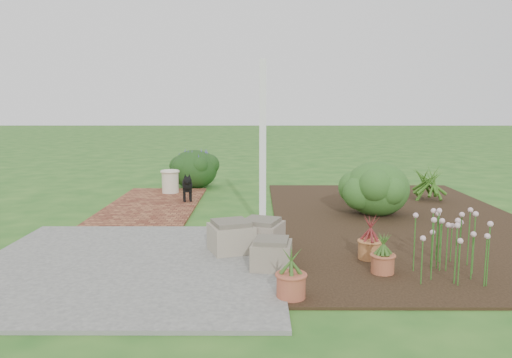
{
  "coord_description": "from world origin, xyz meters",
  "views": [
    {
      "loc": [
        0.22,
        -7.27,
        1.83
      ],
      "look_at": [
        0.2,
        0.4,
        0.7
      ],
      "focal_mm": 35.0,
      "sensor_mm": 36.0,
      "label": 1
    }
  ],
  "objects_px": {
    "stone_trough_near": "(272,255)",
    "evergreen_shrub": "(377,187)",
    "cream_ceramic_urn": "(170,182)",
    "black_dog": "(187,186)"
  },
  "relations": [
    {
      "from": "black_dog",
      "to": "evergreen_shrub",
      "type": "relative_size",
      "value": 0.53
    },
    {
      "from": "stone_trough_near",
      "to": "evergreen_shrub",
      "type": "relative_size",
      "value": 0.4
    },
    {
      "from": "black_dog",
      "to": "cream_ceramic_urn",
      "type": "distance_m",
      "value": 1.03
    },
    {
      "from": "cream_ceramic_urn",
      "to": "evergreen_shrub",
      "type": "height_order",
      "value": "evergreen_shrub"
    },
    {
      "from": "stone_trough_near",
      "to": "black_dog",
      "type": "height_order",
      "value": "black_dog"
    },
    {
      "from": "stone_trough_near",
      "to": "black_dog",
      "type": "xyz_separation_m",
      "value": [
        -1.49,
        3.94,
        0.15
      ]
    },
    {
      "from": "stone_trough_near",
      "to": "cream_ceramic_urn",
      "type": "distance_m",
      "value": 5.23
    },
    {
      "from": "cream_ceramic_urn",
      "to": "black_dog",
      "type": "bearing_deg",
      "value": -62.01
    },
    {
      "from": "black_dog",
      "to": "evergreen_shrub",
      "type": "xyz_separation_m",
      "value": [
        3.32,
        -1.1,
        0.15
      ]
    },
    {
      "from": "stone_trough_near",
      "to": "black_dog",
      "type": "relative_size",
      "value": 0.76
    }
  ]
}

